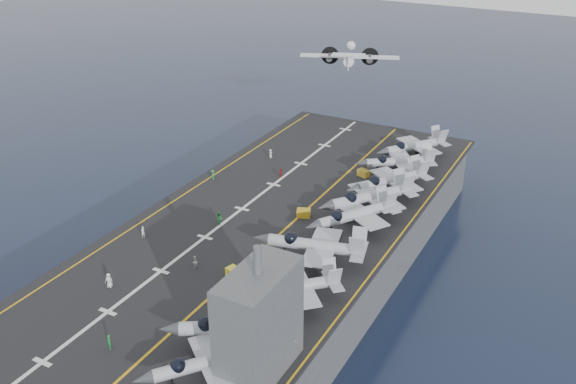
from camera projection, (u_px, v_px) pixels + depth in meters
The scene contains 29 objects.
ground at pixel (276, 275), 101.75m from camera, with size 500.00×500.00×0.00m, color #142135.
hull at pixel (276, 248), 99.55m from camera, with size 36.00×90.00×10.00m, color #56595E.
flight_deck at pixel (276, 219), 97.26m from camera, with size 38.00×92.00×0.40m, color black.
foul_line at pixel (293, 222), 95.89m from camera, with size 0.35×90.00×0.02m, color gold.
landing_centerline at pixel (242, 209), 99.72m from camera, with size 0.50×90.00×0.02m, color silver.
deck_edge_port at pixel (185, 194), 104.41m from camera, with size 0.25×90.00×0.02m, color gold.
deck_edge_stbd at pixel (391, 247), 89.28m from camera, with size 0.25×90.00×0.02m, color gold.
island_superstructure at pixel (259, 311), 63.76m from camera, with size 5.00×10.00×15.00m, color #56595E, non-canonical shape.
fighter_jet_0 at pixel (207, 361), 64.89m from camera, with size 15.26×15.96×4.63m, color #9BA1AB, non-canonical shape.
fighter_jet_1 at pixel (236, 326), 69.46m from camera, with size 17.79×16.03×5.15m, color gray, non-canonical shape.
fighter_jet_2 at pixel (292, 286), 76.68m from camera, with size 16.21×16.01×4.75m, color gray, non-canonical shape.
fighter_jet_3 at pixel (316, 245), 84.79m from camera, with size 17.42×13.62×5.36m, color #9FA6AF, non-canonical shape.
fighter_jet_4 at pixel (356, 213), 92.86m from camera, with size 16.45×17.94×5.18m, color #A2A9B3, non-canonical shape.
fighter_jet_5 at pixel (371, 196), 97.60m from camera, with size 18.24×19.36×5.60m, color #979DA6, non-canonical shape.
fighter_jet_6 at pixel (392, 179), 103.26m from camera, with size 16.95×18.22×5.27m, color #9EA7AF, non-canonical shape.
fighter_jet_7 at pixel (400, 161), 110.61m from camera, with size 16.79×15.62×4.85m, color #9BA2AB, non-canonical shape.
fighter_jet_8 at pixel (415, 145), 116.82m from camera, with size 16.50×17.49×5.06m, color #A0A8AF, non-canonical shape.
tow_cart_a at pixel (235, 273), 82.32m from camera, with size 2.46×1.92×1.30m, color yellow, non-canonical shape.
tow_cart_b at pixel (304, 213), 97.18m from camera, with size 2.39×1.99×1.23m, color gold, non-canonical shape.
tow_cart_c at pixel (364, 173), 110.49m from camera, with size 2.23×1.81×1.16m, color gold, non-canonical shape.
crew_0 at pixel (109, 280), 80.27m from camera, with size 1.34×1.07×1.95m, color silver.
crew_1 at pixel (143, 232), 91.48m from camera, with size 0.78×1.10×1.73m, color silver.
crew_2 at pixel (220, 218), 95.00m from camera, with size 1.34×1.46×2.02m, color green.
crew_3 at pixel (213, 175), 109.21m from camera, with size 0.80×1.08×1.67m, color #258F35.
crew_4 at pixel (281, 173), 110.06m from camera, with size 0.72×1.01×1.60m, color #AF2017.
crew_5 at pixel (271, 154), 117.73m from camera, with size 1.13×1.15×1.61m, color silver.
crew_6 at pixel (109, 342), 69.67m from camera, with size 1.29×1.12×1.80m, color #1D8330.
crew_7 at pixel (195, 262), 84.38m from camera, with size 0.82×1.10×1.69m, color silver.
transport_plane at pixel (349, 62), 136.30m from camera, with size 24.62×20.83×4.94m, color silver, non-canonical shape.
Camera 1 is at (42.25, -74.43, 56.61)m, focal length 40.00 mm.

